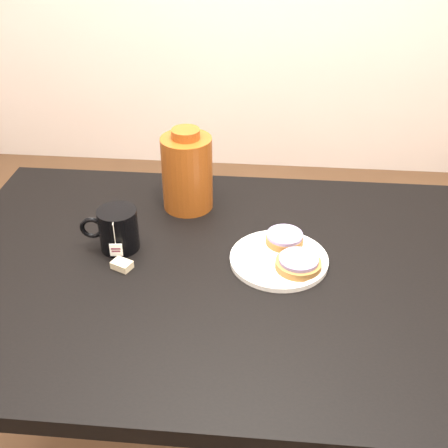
% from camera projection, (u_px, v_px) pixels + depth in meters
% --- Properties ---
extents(table, '(1.40, 0.90, 0.75)m').
position_uv_depth(table, '(234.00, 296.00, 1.35)').
color(table, black).
rests_on(table, ground_plane).
extents(plate, '(0.23, 0.23, 0.02)m').
position_uv_depth(plate, '(279.00, 259.00, 1.32)').
color(plate, white).
rests_on(plate, table).
extents(bagel_back, '(0.11, 0.11, 0.03)m').
position_uv_depth(bagel_back, '(285.00, 238.00, 1.36)').
color(bagel_back, brown).
rests_on(bagel_back, plate).
extents(bagel_front, '(0.12, 0.12, 0.03)m').
position_uv_depth(bagel_front, '(298.00, 263.00, 1.28)').
color(bagel_front, brown).
rests_on(bagel_front, plate).
extents(mug, '(0.14, 0.11, 0.11)m').
position_uv_depth(mug, '(117.00, 229.00, 1.35)').
color(mug, black).
rests_on(mug, table).
extents(teabag_pouch, '(0.05, 0.05, 0.02)m').
position_uv_depth(teabag_pouch, '(122.00, 265.00, 1.30)').
color(teabag_pouch, '#C6B793').
rests_on(teabag_pouch, table).
extents(bagel_package, '(0.18, 0.18, 0.23)m').
position_uv_depth(bagel_package, '(187.00, 172.00, 1.48)').
color(bagel_package, '#61280C').
rests_on(bagel_package, table).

